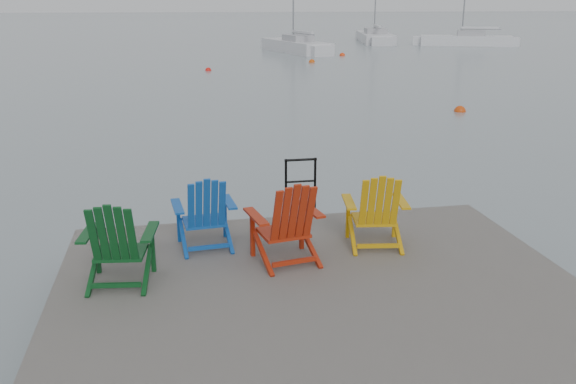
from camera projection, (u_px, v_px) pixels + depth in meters
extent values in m
plane|color=gray|center=(322.00, 330.00, 6.97)|extent=(400.00, 400.00, 0.00)
cube|color=#312E2B|center=(323.00, 299.00, 6.85)|extent=(6.00, 5.00, 0.20)
cylinder|color=black|center=(100.00, 288.00, 8.64)|extent=(0.26, 0.26, 1.20)
cylinder|color=black|center=(287.00, 273.00, 9.12)|extent=(0.26, 0.26, 1.20)
cylinder|color=black|center=(455.00, 260.00, 9.60)|extent=(0.26, 0.26, 1.20)
cylinder|color=black|center=(286.00, 189.00, 8.98)|extent=(0.04, 0.04, 0.90)
cylinder|color=black|center=(315.00, 187.00, 9.06)|extent=(0.04, 0.04, 0.90)
cylinder|color=black|center=(301.00, 160.00, 8.89)|extent=(0.48, 0.04, 0.04)
cylinder|color=black|center=(301.00, 181.00, 8.99)|extent=(0.44, 0.03, 0.03)
cube|color=#0B3F18|center=(121.00, 253.00, 7.00)|extent=(0.60, 0.55, 0.04)
cube|color=#0B3F18|center=(97.00, 250.00, 7.19)|extent=(0.06, 0.06, 0.58)
cube|color=#0B3F18|center=(153.00, 249.00, 7.22)|extent=(0.06, 0.06, 0.58)
cube|color=#0B3F18|center=(88.00, 233.00, 6.88)|extent=(0.20, 0.64, 0.03)
cube|color=#0B3F18|center=(150.00, 232.00, 6.92)|extent=(0.20, 0.64, 0.03)
cube|color=#0B3F18|center=(112.00, 235.00, 6.58)|extent=(0.54, 0.33, 0.71)
cube|color=#0F48A1|center=(204.00, 221.00, 8.02)|extent=(0.57, 0.52, 0.04)
cube|color=#0F48A1|center=(179.00, 222.00, 8.13)|extent=(0.05, 0.05, 0.56)
cube|color=#0F48A1|center=(225.00, 218.00, 8.30)|extent=(0.05, 0.05, 0.56)
cube|color=#0F48A1|center=(177.00, 206.00, 7.84)|extent=(0.17, 0.61, 0.03)
cube|color=#0F48A1|center=(229.00, 202.00, 8.02)|extent=(0.17, 0.61, 0.03)
cube|color=#0F48A1|center=(207.00, 205.00, 7.63)|extent=(0.51, 0.30, 0.68)
cube|color=#9C210B|center=(283.00, 232.00, 7.58)|extent=(0.65, 0.60, 0.04)
cube|color=#9C210B|center=(252.00, 234.00, 7.66)|extent=(0.06, 0.06, 0.60)
cube|color=#9C210B|center=(302.00, 227.00, 7.89)|extent=(0.06, 0.06, 0.60)
cube|color=#9C210B|center=(256.00, 216.00, 7.36)|extent=(0.24, 0.66, 0.03)
cube|color=#9C210B|center=(311.00, 209.00, 7.60)|extent=(0.24, 0.66, 0.03)
cube|color=#9C210B|center=(294.00, 214.00, 7.16)|extent=(0.56, 0.36, 0.73)
cube|color=#C8900B|center=(374.00, 219.00, 8.07)|extent=(0.61, 0.56, 0.04)
cube|color=#C8900B|center=(348.00, 218.00, 8.27)|extent=(0.06, 0.06, 0.57)
cube|color=#C8900B|center=(395.00, 217.00, 8.29)|extent=(0.06, 0.06, 0.57)
cube|color=#C8900B|center=(349.00, 202.00, 7.97)|extent=(0.21, 0.63, 0.03)
cube|color=#C8900B|center=(401.00, 201.00, 7.99)|extent=(0.21, 0.63, 0.03)
cube|color=#C8900B|center=(380.00, 203.00, 7.66)|extent=(0.53, 0.33, 0.70)
cube|color=silver|center=(296.00, 48.00, 44.68)|extent=(3.95, 8.43, 1.10)
cube|color=#9E9EA3|center=(298.00, 39.00, 44.11)|extent=(2.01, 2.73, 0.55)
cube|color=silver|center=(375.00, 39.00, 55.36)|extent=(4.44, 10.07, 1.10)
cube|color=#9E9EA3|center=(376.00, 31.00, 54.69)|extent=(2.33, 3.22, 0.55)
cube|color=silver|center=(466.00, 42.00, 50.83)|extent=(7.51, 4.59, 1.10)
cube|color=#9E9EA3|center=(471.00, 34.00, 50.55)|extent=(2.55, 2.08, 0.55)
sphere|color=#C73E0B|center=(460.00, 112.00, 20.67)|extent=(0.40, 0.40, 0.40)
sphere|color=red|center=(208.00, 71.00, 32.73)|extent=(0.33, 0.33, 0.33)
sphere|color=#F13A0E|center=(342.00, 56.00, 41.66)|extent=(0.39, 0.39, 0.39)
sphere|color=#CE4B0C|center=(312.00, 62.00, 37.10)|extent=(0.38, 0.38, 0.38)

